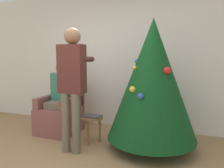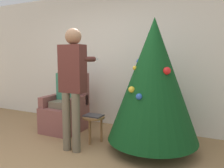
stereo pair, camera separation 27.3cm
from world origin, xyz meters
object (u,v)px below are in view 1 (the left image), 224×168
christmas_tree (152,79)px  person_standing (72,79)px  armchair (61,112)px  side_stool (92,121)px  person_seated (59,94)px

christmas_tree → person_standing: 1.18m
christmas_tree → armchair: christmas_tree is taller
side_stool → person_standing: bearing=-107.8°
christmas_tree → person_seated: (-1.73, 0.15, -0.35)m
christmas_tree → armchair: bearing=173.9°
christmas_tree → person_standing: bearing=-155.1°
person_seated → person_standing: person_standing is taller
armchair → christmas_tree: bearing=-6.1°
person_standing → armchair: bearing=134.2°
christmas_tree → person_seated: 1.77m
armchair → side_stool: 0.84m
christmas_tree → person_standing: size_ratio=1.08×
christmas_tree → side_stool: (-0.95, -0.11, -0.70)m
person_seated → person_standing: bearing=-44.3°
person_seated → side_stool: person_seated is taller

